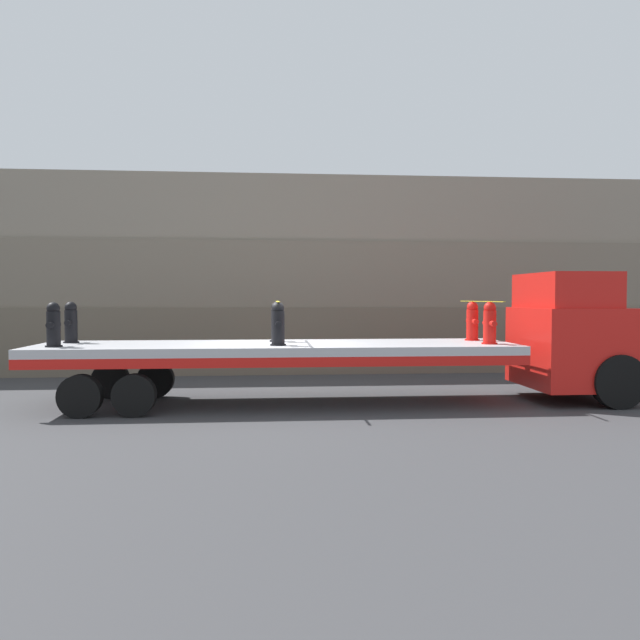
# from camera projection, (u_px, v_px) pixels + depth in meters

# --- Properties ---
(ground_plane) EXTENTS (120.00, 120.00, 0.00)m
(ground_plane) POSITION_uv_depth(u_px,v_px,m) (278.00, 404.00, 13.65)
(ground_plane) COLOR #38383A
(rock_cliff) EXTENTS (60.00, 3.30, 6.10)m
(rock_cliff) POSITION_uv_depth(u_px,v_px,m) (274.00, 276.00, 20.29)
(rock_cliff) COLOR #665B4C
(rock_cliff) RESTS_ON ground_plane
(truck_cab) EXTENTS (2.23, 2.64, 2.89)m
(truck_cab) POSITION_uv_depth(u_px,v_px,m) (576.00, 336.00, 14.18)
(truck_cab) COLOR red
(truck_cab) RESTS_ON ground_plane
(flatbed_trailer) EXTENTS (10.30, 2.68, 1.34)m
(flatbed_trailer) POSITION_uv_depth(u_px,v_px,m) (256.00, 354.00, 13.57)
(flatbed_trailer) COLOR #B2B2B7
(flatbed_trailer) RESTS_ON ground_plane
(fire_hydrant_black_near_0) EXTENTS (0.34, 0.58, 0.91)m
(fire_hydrant_black_near_0) POSITION_uv_depth(u_px,v_px,m) (53.00, 325.00, 12.63)
(fire_hydrant_black_near_0) COLOR black
(fire_hydrant_black_near_0) RESTS_ON flatbed_trailer
(fire_hydrant_black_far_0) EXTENTS (0.34, 0.58, 0.91)m
(fire_hydrant_black_far_0) POSITION_uv_depth(u_px,v_px,m) (71.00, 323.00, 13.77)
(fire_hydrant_black_far_0) COLOR black
(fire_hydrant_black_far_0) RESTS_ON flatbed_trailer
(fire_hydrant_black_near_1) EXTENTS (0.34, 0.58, 0.91)m
(fire_hydrant_black_near_1) POSITION_uv_depth(u_px,v_px,m) (278.00, 324.00, 13.02)
(fire_hydrant_black_near_1) COLOR black
(fire_hydrant_black_near_1) RESTS_ON flatbed_trailer
(fire_hydrant_black_far_1) EXTENTS (0.34, 0.58, 0.91)m
(fire_hydrant_black_far_1) POSITION_uv_depth(u_px,v_px,m) (277.00, 322.00, 14.16)
(fire_hydrant_black_far_1) COLOR black
(fire_hydrant_black_far_1) RESTS_ON flatbed_trailer
(fire_hydrant_red_near_2) EXTENTS (0.34, 0.58, 0.91)m
(fire_hydrant_red_near_2) POSITION_uv_depth(u_px,v_px,m) (490.00, 324.00, 13.41)
(fire_hydrant_red_near_2) COLOR red
(fire_hydrant_red_near_2) RESTS_ON flatbed_trailer
(fire_hydrant_red_far_2) EXTENTS (0.34, 0.58, 0.91)m
(fire_hydrant_red_far_2) POSITION_uv_depth(u_px,v_px,m) (472.00, 321.00, 14.55)
(fire_hydrant_red_far_2) COLOR red
(fire_hydrant_red_far_2) RESTS_ON flatbed_trailer
(cargo_strap_rear) EXTENTS (0.05, 2.78, 0.01)m
(cargo_strap_rear) POSITION_uv_depth(u_px,v_px,m) (278.00, 301.00, 13.57)
(cargo_strap_rear) COLOR yellow
(cargo_strap_rear) RESTS_ON fire_hydrant_black_near_1
(cargo_strap_middle) EXTENTS (0.05, 2.78, 0.01)m
(cargo_strap_middle) POSITION_uv_depth(u_px,v_px,m) (481.00, 301.00, 13.96)
(cargo_strap_middle) COLOR yellow
(cargo_strap_middle) RESTS_ON fire_hydrant_red_near_2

